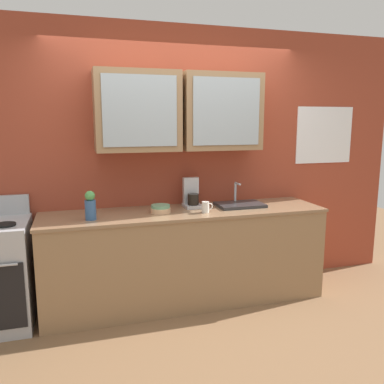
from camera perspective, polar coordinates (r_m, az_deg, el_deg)
ground_plane at (r=4.09m, az=-0.94°, el=-15.23°), size 10.00×10.00×0.00m
back_wall_unit at (r=4.04m, az=-2.22°, el=5.87°), size 5.06×0.44×2.69m
counter at (r=3.92m, az=-0.95°, el=-9.19°), size 2.71×0.67×0.91m
sink_faucet at (r=4.01m, az=6.89°, el=-1.75°), size 0.46×0.31×0.23m
bowl_stack at (r=3.71m, az=-4.54°, el=-2.41°), size 0.19×0.19×0.07m
vase at (r=3.53m, az=-14.40°, el=-1.94°), size 0.09×0.09×0.25m
cup_near_sink at (r=3.70m, az=1.99°, el=-2.18°), size 0.11×0.07×0.10m
coffee_maker at (r=3.94m, az=-0.03°, el=-0.59°), size 0.17×0.20×0.29m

